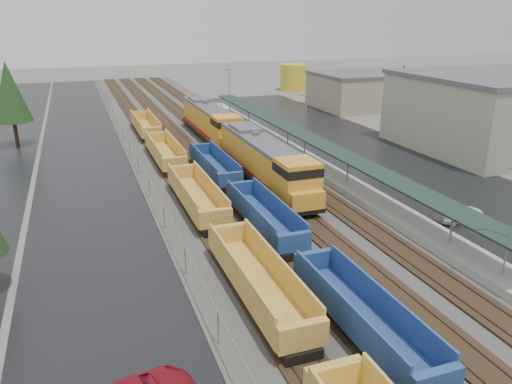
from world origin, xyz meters
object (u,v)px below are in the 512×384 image
Objects in this scene: locomotive_lead at (265,162)px; well_string_blue at (362,316)px; locomotive_trail at (211,122)px; storage_tank at (293,77)px; parked_car_east_c at (459,213)px; well_string_yellow at (221,231)px.

locomotive_lead is 0.30× the size of well_string_blue.
locomotive_trail is 51.18m from storage_tank.
storage_tank reaches higher than locomotive_trail.
storage_tank reaches higher than well_string_blue.
locomotive_trail reaches higher than parked_car_east_c.
storage_tank is (30.52, 62.08, 0.35)m from locomotive_lead.
locomotive_trail is at bearing 90.00° from locomotive_lead.
well_string_yellow reaches higher than well_string_blue.
parked_car_east_c is at bearing 34.64° from well_string_blue.
well_string_yellow is at bearing -124.28° from locomotive_lead.
locomotive_trail is at bearing 14.47° from parked_car_east_c.
locomotive_lead is 18.53m from parked_car_east_c.
storage_tank is at bearing 62.44° from well_string_yellow.
locomotive_lead reaches higher than well_string_yellow.
locomotive_trail is at bearing 76.27° from well_string_yellow.
locomotive_trail is 0.30× the size of well_string_blue.
locomotive_lead is 1.00× the size of locomotive_trail.
locomotive_lead reaches higher than parked_car_east_c.
well_string_blue is (4.00, -13.27, -0.05)m from well_string_yellow.
well_string_yellow is 13.86m from well_string_blue.
locomotive_trail is at bearing 85.03° from well_string_blue.
well_string_blue is (-4.00, -25.01, -1.44)m from locomotive_lead.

